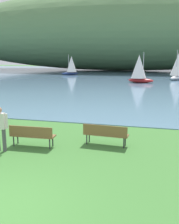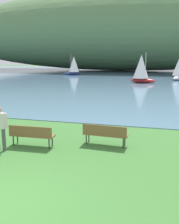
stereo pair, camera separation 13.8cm
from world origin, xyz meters
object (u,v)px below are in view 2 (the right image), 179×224
Objects in this scene: person_on_the_grass at (0,126)px; park_bench_near_camera at (105,133)px; park_bench_further_along at (32,134)px; sailboat_mid_bay at (141,68)px; sailboat_nearest_to_shore at (74,65)px.

park_bench_near_camera is at bearing 23.10° from person_on_the_grass.
park_bench_further_along is at bearing 37.92° from person_on_the_grass.
park_bench_further_along is 0.44× the size of sailboat_mid_bay.
park_bench_further_along is 27.37m from sailboat_mid_bay.
park_bench_near_camera is 41.39m from sailboat_nearest_to_shore.
person_on_the_grass is 0.41× the size of sailboat_mid_bay.
sailboat_mid_bay is at bearing 83.08° from person_on_the_grass.
sailboat_mid_bay is at bearing 90.70° from park_bench_near_camera.
sailboat_mid_bay reaches higher than park_bench_near_camera.
person_on_the_grass is at bearing -75.41° from sailboat_nearest_to_shore.
sailboat_mid_bay is at bearing -41.90° from sailboat_nearest_to_shore.
sailboat_nearest_to_shore reaches higher than park_bench_further_along.
person_on_the_grass is at bearing -156.90° from park_bench_near_camera.
sailboat_nearest_to_shore is at bearing 106.08° from park_bench_further_along.
sailboat_mid_bay is (13.91, -12.48, 0.08)m from sailboat_nearest_to_shore.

